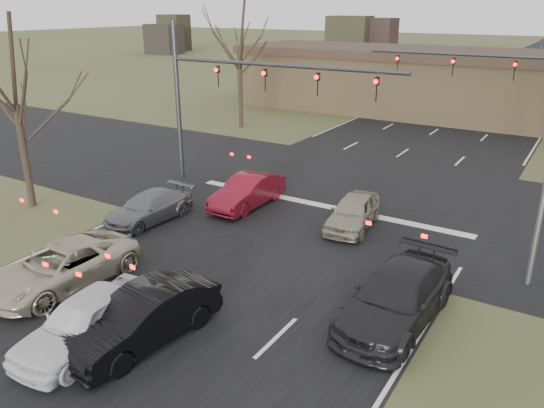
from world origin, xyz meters
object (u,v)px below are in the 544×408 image
(car_white_sedan, at_px, (86,321))
(car_red_ahead, at_px, (247,192))
(car_silver_ahead, at_px, (353,212))
(car_silver_suv, at_px, (63,266))
(car_charcoal_sedan, at_px, (396,297))
(building, at_px, (487,86))
(mast_arm_near, at_px, (229,86))
(car_grey_ahead, at_px, (149,207))
(mast_arm_far, at_px, (520,81))
(car_black_hatch, at_px, (143,318))

(car_white_sedan, bearing_deg, car_red_ahead, 97.48)
(car_silver_ahead, bearing_deg, car_silver_suv, -129.61)
(car_charcoal_sedan, height_order, car_red_ahead, car_charcoal_sedan)
(car_silver_suv, bearing_deg, car_white_sedan, -26.04)
(car_white_sedan, distance_m, car_silver_ahead, 11.69)
(car_silver_suv, bearing_deg, car_silver_ahead, 60.06)
(car_silver_ahead, bearing_deg, car_white_sedan, -110.90)
(car_silver_suv, xyz_separation_m, car_charcoal_sedan, (9.97, 3.73, 0.06))
(building, height_order, car_silver_ahead, building)
(building, distance_m, mast_arm_near, 26.14)
(car_charcoal_sedan, relative_size, car_grey_ahead, 1.25)
(car_silver_suv, distance_m, car_charcoal_sedan, 10.65)
(car_silver_suv, relative_size, car_grey_ahead, 1.20)
(building, xyz_separation_m, car_charcoal_sedan, (3.97, -32.37, -1.89))
(building, xyz_separation_m, car_grey_ahead, (-7.57, -30.52, -2.05))
(car_red_ahead, bearing_deg, car_silver_suv, -95.89)
(car_white_sedan, bearing_deg, car_charcoal_sedan, 35.40)
(building, bearing_deg, car_grey_ahead, -103.94)
(building, relative_size, mast_arm_far, 3.81)
(car_grey_ahead, height_order, car_red_ahead, car_red_ahead)
(car_grey_ahead, bearing_deg, car_black_hatch, -43.71)
(mast_arm_near, xyz_separation_m, car_grey_ahead, (-0.35, -5.52, -4.45))
(car_grey_ahead, bearing_deg, car_red_ahead, 58.17)
(car_charcoal_sedan, bearing_deg, car_red_ahead, 151.26)
(building, bearing_deg, car_red_ahead, -100.55)
(mast_arm_near, height_order, mast_arm_far, same)
(mast_arm_far, height_order, car_silver_ahead, mast_arm_far)
(car_silver_suv, xyz_separation_m, car_black_hatch, (4.50, -0.90, 0.05))
(car_silver_suv, bearing_deg, car_black_hatch, -8.69)
(car_charcoal_sedan, bearing_deg, car_white_sedan, -137.44)
(car_silver_ahead, bearing_deg, car_black_hatch, -105.73)
(mast_arm_near, relative_size, car_white_sedan, 2.78)
(car_white_sedan, bearing_deg, car_black_hatch, 32.62)
(mast_arm_far, relative_size, car_grey_ahead, 2.61)
(mast_arm_far, xyz_separation_m, car_grey_ahead, (-11.76, -15.52, -4.40))
(car_red_ahead, height_order, car_silver_ahead, car_red_ahead)
(car_black_hatch, relative_size, car_charcoal_sedan, 0.86)
(mast_arm_near, relative_size, car_silver_ahead, 3.03)
(car_black_hatch, relative_size, car_silver_ahead, 1.15)
(car_black_hatch, bearing_deg, car_silver_suv, 174.95)
(mast_arm_far, xyz_separation_m, car_black_hatch, (-5.68, -22.01, -4.26))
(mast_arm_far, bearing_deg, building, 105.58)
(mast_arm_near, relative_size, car_black_hatch, 2.64)
(building, relative_size, car_grey_ahead, 9.96)
(building, bearing_deg, car_silver_suv, -99.44)
(car_grey_ahead, bearing_deg, car_silver_ahead, 30.46)
(mast_arm_near, distance_m, mast_arm_far, 15.17)
(building, xyz_separation_m, car_black_hatch, (-1.50, -37.01, -1.91))
(mast_arm_near, relative_size, car_silver_suv, 2.38)
(building, relative_size, car_charcoal_sedan, 7.97)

